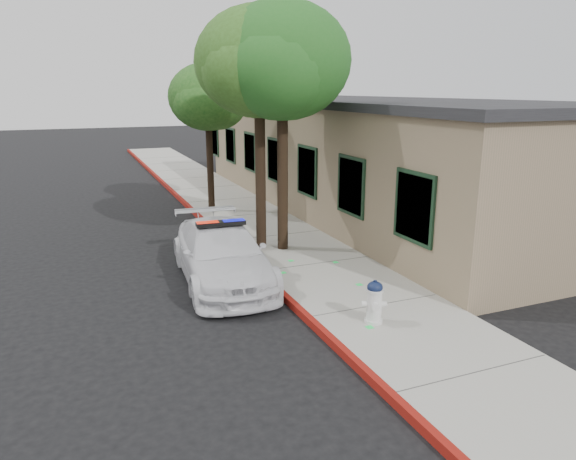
# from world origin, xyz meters

# --- Properties ---
(ground) EXTENTS (120.00, 120.00, 0.00)m
(ground) POSITION_xyz_m (0.00, 0.00, 0.00)
(ground) COLOR black
(ground) RESTS_ON ground
(sidewalk) EXTENTS (3.20, 60.00, 0.15)m
(sidewalk) POSITION_xyz_m (1.60, 3.00, 0.07)
(sidewalk) COLOR #9C9B8E
(sidewalk) RESTS_ON ground
(red_curb) EXTENTS (0.14, 60.00, 0.16)m
(red_curb) POSITION_xyz_m (0.06, 3.00, 0.08)
(red_curb) COLOR maroon
(red_curb) RESTS_ON ground
(clapboard_building) EXTENTS (7.30, 20.89, 4.24)m
(clapboard_building) POSITION_xyz_m (6.69, 9.00, 2.13)
(clapboard_building) COLOR #867058
(clapboard_building) RESTS_ON ground
(police_car) EXTENTS (2.35, 5.02, 1.54)m
(police_car) POSITION_xyz_m (-0.90, 3.05, 0.71)
(police_car) COLOR silver
(police_car) RESTS_ON ground
(fire_hydrant) EXTENTS (0.49, 0.43, 0.87)m
(fire_hydrant) POSITION_xyz_m (1.13, -0.71, 0.59)
(fire_hydrant) COLOR silver
(fire_hydrant) RESTS_ON sidewalk
(street_tree_near) EXTENTS (3.68, 3.77, 6.73)m
(street_tree_near) POSITION_xyz_m (1.35, 4.62, 5.17)
(street_tree_near) COLOR black
(street_tree_near) RESTS_ON sidewalk
(street_tree_mid) EXTENTS (3.47, 3.62, 6.62)m
(street_tree_mid) POSITION_xyz_m (0.81, 5.03, 5.14)
(street_tree_mid) COLOR black
(street_tree_mid) RESTS_ON sidewalk
(street_tree_far) EXTENTS (2.93, 2.91, 5.39)m
(street_tree_far) POSITION_xyz_m (0.74, 10.26, 4.20)
(street_tree_far) COLOR black
(street_tree_far) RESTS_ON sidewalk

